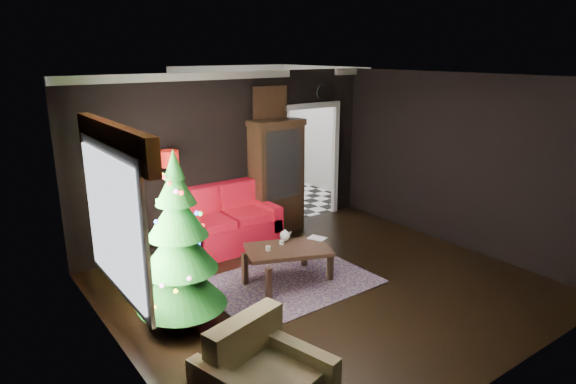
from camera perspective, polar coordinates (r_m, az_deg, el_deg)
floor at (r=6.95m, az=4.47°, el=-10.81°), size 5.50×5.50×0.00m
ceiling at (r=6.22m, az=5.03°, el=12.89°), size 5.50×5.50×0.00m
wall_back at (r=8.44m, az=-6.45°, el=4.03°), size 5.50×0.00×5.50m
wall_front at (r=4.94m, az=24.12°, el=-5.92°), size 5.50×0.00×5.50m
wall_left at (r=5.16m, az=-19.13°, el=-4.47°), size 0.00×5.50×5.50m
wall_right at (r=8.46m, az=19.00°, el=3.29°), size 0.00×5.50×5.50m
doorway at (r=9.45m, az=2.59°, el=3.22°), size 1.10×0.10×2.10m
left_window at (r=5.34m, az=-19.42°, el=-3.26°), size 0.05×1.60×1.40m
valance at (r=5.17m, az=-19.40°, el=5.53°), size 0.12×2.10×0.35m
kitchen_floor at (r=10.89m, az=-2.42°, el=-0.77°), size 3.00×3.00×0.00m
kitchen_window at (r=11.76m, az=-6.51°, el=8.84°), size 0.70×0.06×0.70m
rug at (r=7.05m, az=0.18°, el=-10.31°), size 2.29×1.68×0.01m
loveseat at (r=8.11m, az=-7.11°, el=-3.08°), size 1.70×0.90×1.00m
curio_cabinet at (r=8.74m, az=-1.34°, el=1.51°), size 0.90×0.45×1.90m
floor_lamp at (r=7.68m, az=-13.10°, el=-1.89°), size 0.33×0.33×1.78m
christmas_tree at (r=5.74m, az=-12.42°, el=-5.62°), size 1.08×1.08×1.98m
armchair at (r=4.46m, az=-2.74°, el=-20.76°), size 1.05×1.05×0.88m
coffee_table at (r=6.95m, az=-0.00°, el=-8.34°), size 1.30×1.05×0.51m
teapot at (r=7.07m, az=-0.36°, el=-5.00°), size 0.22×0.22×0.16m
cup_a at (r=6.75m, az=-2.29°, el=-6.47°), size 0.10×0.10×0.06m
cup_b at (r=6.96m, az=-0.73°, el=-5.78°), size 0.07×0.07×0.06m
book at (r=7.05m, az=3.05°, el=-4.71°), size 0.17×0.08×0.24m
wall_clock at (r=9.37m, az=4.10°, el=11.32°), size 0.32×0.32×0.06m
painting at (r=8.67m, az=-2.11°, el=10.12°), size 0.62×0.05×0.52m
kitchen_counter at (r=11.76m, az=-5.71°, el=2.68°), size 1.80×0.60×0.90m
kitchen_table at (r=10.39m, az=-2.90°, el=0.54°), size 0.70×0.70×0.75m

